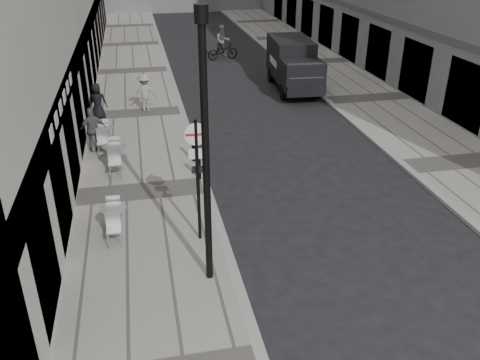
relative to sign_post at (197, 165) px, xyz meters
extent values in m
cube|color=gray|center=(-1.40, 10.69, -2.20)|extent=(4.00, 60.00, 0.12)
cube|color=gray|center=(9.60, 10.69, -2.20)|extent=(4.00, 60.00, 0.12)
cylinder|color=black|center=(0.00, 0.00, -0.47)|extent=(0.09, 0.09, 3.33)
cylinder|color=white|center=(0.00, 0.00, 0.81)|extent=(0.57, 0.05, 0.57)
cube|color=#B21414|center=(0.00, -0.02, 0.81)|extent=(0.52, 0.03, 0.06)
cube|color=white|center=(0.00, 0.03, 0.29)|extent=(0.40, 0.04, 0.27)
cylinder|color=black|center=(0.00, -1.70, 0.83)|extent=(0.16, 0.16, 5.93)
cylinder|color=black|center=(0.00, -1.70, 3.84)|extent=(0.28, 0.28, 0.35)
cylinder|color=black|center=(0.45, 3.53, -1.66)|extent=(0.13, 0.13, 0.95)
cylinder|color=black|center=(0.45, 5.00, -1.65)|extent=(0.13, 0.13, 0.98)
cylinder|color=black|center=(5.65, 11.61, -1.88)|extent=(0.32, 0.78, 0.76)
cylinder|color=black|center=(7.32, 11.49, -1.88)|extent=(0.32, 0.78, 0.76)
cylinder|color=black|center=(5.88, 14.85, -1.88)|extent=(0.32, 0.78, 0.76)
cylinder|color=black|center=(7.55, 14.73, -1.88)|extent=(0.32, 0.78, 0.76)
cube|color=black|center=(6.66, 14.03, -0.78)|extent=(2.15, 3.56, 1.91)
cube|color=black|center=(6.48, 11.46, -1.06)|extent=(2.02, 1.85, 1.33)
cube|color=#1E2328|center=(6.43, 10.75, -0.68)|extent=(1.69, 0.45, 0.70)
imported|color=black|center=(4.18, 20.48, -1.74)|extent=(2.06, 1.04, 1.04)
imported|color=#58595E|center=(4.18, 20.48, -1.11)|extent=(1.07, 0.90, 1.95)
imported|color=#545458|center=(-3.00, 6.63, -1.31)|extent=(1.04, 0.63, 1.66)
imported|color=gray|center=(-0.98, 10.94, -1.31)|extent=(1.08, 0.64, 1.65)
imported|color=black|center=(-3.00, 10.13, -1.35)|extent=(0.83, 0.60, 1.57)
cylinder|color=#B7B7B9|center=(-2.23, 4.86, -2.12)|extent=(0.49, 0.49, 0.03)
cylinder|color=#B7B7B9|center=(-2.23, 4.86, -1.71)|extent=(0.07, 0.07, 0.82)
cylinder|color=#B7B7B9|center=(-2.23, 4.86, -1.30)|extent=(0.78, 0.78, 0.03)
cylinder|color=silver|center=(-2.20, 0.71, -2.12)|extent=(0.44, 0.44, 0.03)
cylinder|color=silver|center=(-2.20, 0.71, -1.75)|extent=(0.06, 0.06, 0.74)
cylinder|color=silver|center=(-2.20, 0.71, -1.38)|extent=(0.70, 0.70, 0.03)
cylinder|color=silver|center=(-2.67, 6.77, -2.12)|extent=(0.48, 0.48, 0.03)
cylinder|color=silver|center=(-2.67, 6.77, -1.72)|extent=(0.07, 0.07, 0.81)
cylinder|color=silver|center=(-2.67, 6.77, -1.31)|extent=(0.77, 0.77, 0.03)
camera|label=1|loc=(-1.27, -11.37, 5.27)|focal=38.00mm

